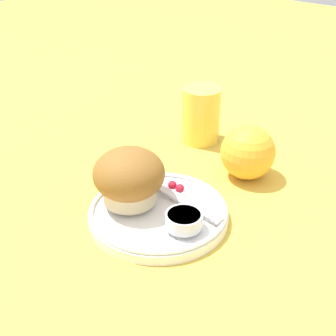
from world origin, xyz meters
The scene contains 8 objects.
ground_plane centered at (0.00, 0.00, 0.00)m, with size 3.00×3.00×0.00m, color gold.
plate centered at (0.00, -0.02, 0.01)m, with size 0.19×0.19×0.02m.
muffin centered at (-0.04, -0.03, 0.06)m, with size 0.10×0.10×0.08m.
cream_ramekin centered at (0.05, -0.03, 0.03)m, with size 0.05×0.05×0.02m.
berry_pair centered at (-0.01, 0.03, 0.03)m, with size 0.03×0.01×0.01m.
butter_knife centered at (0.00, 0.01, 0.02)m, with size 0.17×0.03×0.00m.
orange_fruit centered at (0.03, 0.15, 0.04)m, with size 0.09×0.09×0.09m.
juice_glass centered at (-0.10, 0.21, 0.05)m, with size 0.07×0.07×0.10m.
Camera 1 is at (0.34, -0.41, 0.39)m, focal length 50.00 mm.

